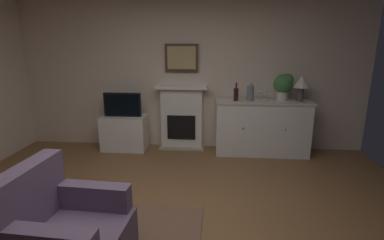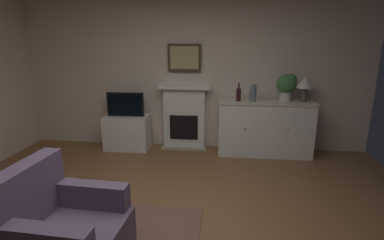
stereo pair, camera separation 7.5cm
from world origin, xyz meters
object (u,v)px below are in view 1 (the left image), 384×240
at_px(sideboard_cabinet, 262,127).
at_px(vase_decorative, 250,92).
at_px(tv_cabinet, 125,133).
at_px(potted_plant_small, 284,84).
at_px(armchair, 64,233).
at_px(fireplace_unit, 182,117).
at_px(wine_glass_center, 266,93).
at_px(wine_bottle, 236,94).
at_px(tv_set, 122,105).
at_px(framed_picture, 182,58).
at_px(table_lamp, 301,84).
at_px(wine_glass_left, 260,94).

height_order(sideboard_cabinet, vase_decorative, vase_decorative).
height_order(tv_cabinet, potted_plant_small, potted_plant_small).
bearing_deg(armchair, fireplace_unit, 79.28).
height_order(wine_glass_center, vase_decorative, vase_decorative).
bearing_deg(sideboard_cabinet, tv_cabinet, 179.63).
height_order(wine_bottle, potted_plant_small, potted_plant_small).
bearing_deg(armchair, sideboard_cabinet, 56.07).
height_order(fireplace_unit, tv_set, fireplace_unit).
xyz_separation_m(tv_cabinet, tv_set, (-0.00, -0.02, 0.50)).
height_order(vase_decorative, tv_set, vase_decorative).
relative_size(framed_picture, sideboard_cabinet, 0.36).
relative_size(sideboard_cabinet, wine_glass_center, 9.18).
distance_m(wine_bottle, vase_decorative, 0.22).
bearing_deg(table_lamp, sideboard_cabinet, -180.00).
height_order(wine_bottle, vase_decorative, wine_bottle).
bearing_deg(armchair, tv_set, 98.08).
height_order(wine_glass_center, potted_plant_small, potted_plant_small).
bearing_deg(tv_cabinet, wine_bottle, -1.92).
height_order(wine_glass_center, armchair, wine_glass_center).
bearing_deg(wine_glass_center, wine_bottle, -171.07).
bearing_deg(vase_decorative, sideboard_cabinet, 12.65).
height_order(fireplace_unit, table_lamp, table_lamp).
bearing_deg(wine_glass_center, tv_cabinet, -179.69).
height_order(wine_bottle, tv_cabinet, wine_bottle).
bearing_deg(vase_decorative, potted_plant_small, 10.22).
distance_m(framed_picture, tv_set, 1.26).
xyz_separation_m(sideboard_cabinet, armchair, (-1.91, -2.85, -0.07)).
distance_m(vase_decorative, armchair, 3.33).
bearing_deg(sideboard_cabinet, wine_bottle, -173.89).
bearing_deg(vase_decorative, table_lamp, 3.64).
relative_size(sideboard_cabinet, wine_glass_left, 9.18).
height_order(sideboard_cabinet, table_lamp, table_lamp).
bearing_deg(framed_picture, tv_set, -166.69).
distance_m(wine_glass_left, tv_set, 2.25).
distance_m(fireplace_unit, wine_glass_center, 1.46).
bearing_deg(tv_cabinet, vase_decorative, -1.78).
height_order(wine_glass_left, tv_cabinet, wine_glass_left).
bearing_deg(wine_glass_center, tv_set, -179.12).
distance_m(sideboard_cabinet, wine_bottle, 0.71).
relative_size(wine_bottle, wine_glass_left, 1.76).
bearing_deg(wine_glass_left, tv_set, 178.98).
bearing_deg(armchair, vase_decorative, 58.82).
relative_size(fireplace_unit, tv_cabinet, 1.47).
xyz_separation_m(fireplace_unit, wine_glass_center, (1.38, -0.15, 0.47)).
xyz_separation_m(table_lamp, vase_decorative, (-0.79, -0.05, -0.14)).
height_order(table_lamp, potted_plant_small, potted_plant_small).
distance_m(framed_picture, potted_plant_small, 1.71).
relative_size(vase_decorative, tv_cabinet, 0.38).
relative_size(wine_glass_center, potted_plant_small, 0.38).
bearing_deg(wine_bottle, fireplace_unit, 165.92).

